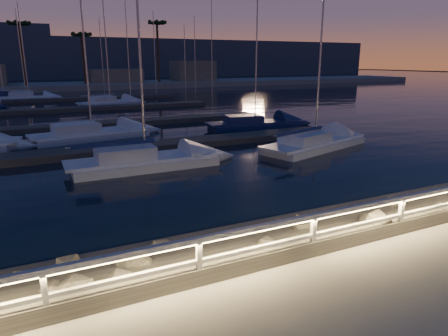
{
  "coord_description": "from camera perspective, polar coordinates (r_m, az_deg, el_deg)",
  "views": [
    {
      "loc": [
        -7.85,
        -7.11,
        4.62
      ],
      "look_at": [
        -2.48,
        4.0,
        1.28
      ],
      "focal_mm": 32.0,
      "sensor_mm": 36.0,
      "label": 1
    }
  ],
  "objects": [
    {
      "name": "ground",
      "position": [
        11.56,
        20.39,
        -9.44
      ],
      "size": [
        400.0,
        400.0,
        0.0
      ],
      "primitive_type": "plane",
      "color": "gray",
      "rests_on": "ground"
    },
    {
      "name": "harbor_water",
      "position": [
        39.52,
        -14.19,
        6.57
      ],
      "size": [
        400.0,
        440.0,
        0.6
      ],
      "color": "black",
      "rests_on": "ground"
    },
    {
      "name": "guard_rail",
      "position": [
        11.22,
        20.51,
        -5.91
      ],
      "size": [
        44.11,
        0.12,
        1.06
      ],
      "color": "silver",
      "rests_on": "ground"
    },
    {
      "name": "riprap",
      "position": [
        9.87,
        -24.07,
        -15.65
      ],
      "size": [
        29.21,
        3.13,
        1.43
      ],
      "color": "slate",
      "rests_on": "ground"
    },
    {
      "name": "floating_docks",
      "position": [
        40.69,
        -14.62,
        7.58
      ],
      "size": [
        22.0,
        36.0,
        0.4
      ],
      "color": "#5C534C",
      "rests_on": "ground"
    },
    {
      "name": "far_shore",
      "position": [
        81.64,
        -20.76,
        11.16
      ],
      "size": [
        160.0,
        14.0,
        5.2
      ],
      "color": "gray",
      "rests_on": "ground"
    },
    {
      "name": "palm_left",
      "position": [
        79.3,
        -27.22,
        17.56
      ],
      "size": [
        3.0,
        3.0,
        11.2
      ],
      "color": "#4E3724",
      "rests_on": "ground"
    },
    {
      "name": "palm_center",
      "position": [
        80.82,
        -19.7,
        17.27
      ],
      "size": [
        3.0,
        3.0,
        9.7
      ],
      "color": "#4E3724",
      "rests_on": "ground"
    },
    {
      "name": "palm_right",
      "position": [
        82.88,
        -9.56,
        19.39
      ],
      "size": [
        3.0,
        3.0,
        12.2
      ],
      "color": "#4E3724",
      "rests_on": "ground"
    },
    {
      "name": "sailboat_b",
      "position": [
        20.25,
        -11.73,
        1.15
      ],
      "size": [
        7.67,
        2.36,
        13.01
      ],
      "rotation": [
        0.0,
        0.0,
        0.0
      ],
      "color": "white",
      "rests_on": "ground"
    },
    {
      "name": "sailboat_c",
      "position": [
        28.77,
        -18.75,
        4.75
      ],
      "size": [
        8.25,
        3.61,
        13.56
      ],
      "rotation": [
        0.0,
        0.0,
        0.16
      ],
      "color": "white",
      "rests_on": "ground"
    },
    {
      "name": "sailboat_d",
      "position": [
        24.85,
        12.59,
        3.62
      ],
      "size": [
        8.44,
        4.64,
        13.77
      ],
      "rotation": [
        0.0,
        0.0,
        0.3
      ],
      "color": "white",
      "rests_on": "ground"
    },
    {
      "name": "sailboat_h",
      "position": [
        31.96,
        4.09,
        6.44
      ],
      "size": [
        8.01,
        3.28,
        13.17
      ],
      "rotation": [
        0.0,
        0.0,
        -0.12
      ],
      "color": "navy",
      "rests_on": "ground"
    },
    {
      "name": "sailboat_j",
      "position": [
        49.5,
        -16.15,
        9.02
      ],
      "size": [
        7.86,
        4.45,
        12.94
      ],
      "rotation": [
        0.0,
        0.0,
        0.32
      ],
      "color": "white",
      "rests_on": "ground"
    },
    {
      "name": "sailboat_m",
      "position": [
        62.4,
        -29.11,
        8.9
      ],
      "size": [
        7.66,
        3.04,
        12.78
      ],
      "rotation": [
        0.0,
        0.0,
        -0.11
      ],
      "color": "navy",
      "rests_on": "ground"
    },
    {
      "name": "sailboat_n",
      "position": [
        60.43,
        -26.26,
        9.07
      ],
      "size": [
        7.67,
        4.04,
        12.59
      ],
      "rotation": [
        0.0,
        0.0,
        -0.27
      ],
      "color": "white",
      "rests_on": "ground"
    }
  ]
}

